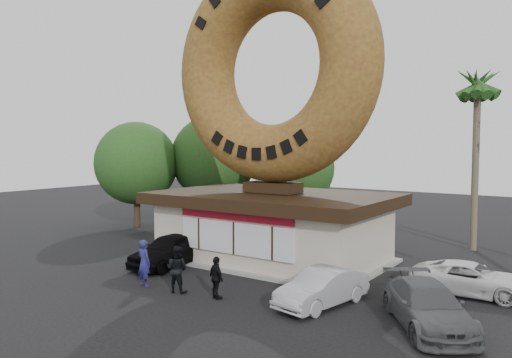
{
  "coord_description": "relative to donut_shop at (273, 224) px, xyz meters",
  "views": [
    {
      "loc": [
        13.03,
        -14.06,
        5.62
      ],
      "look_at": [
        0.41,
        4.0,
        4.08
      ],
      "focal_mm": 35.0,
      "sensor_mm": 36.0,
      "label": 1
    }
  ],
  "objects": [
    {
      "name": "ground",
      "position": [
        0.0,
        -5.98,
        -1.77
      ],
      "size": [
        90.0,
        90.0,
        0.0
      ],
      "primitive_type": "plane",
      "color": "black",
      "rests_on": "ground"
    },
    {
      "name": "donut_shop",
      "position": [
        0.0,
        0.0,
        0.0
      ],
      "size": [
        11.2,
        7.2,
        3.8
      ],
      "color": "beige",
      "rests_on": "ground"
    },
    {
      "name": "giant_donut",
      "position": [
        0.0,
        0.02,
        7.43
      ],
      "size": [
        10.79,
        2.75,
        10.79
      ],
      "primitive_type": "torus",
      "rotation": [
        1.57,
        0.0,
        0.0
      ],
      "color": "olive",
      "rests_on": "donut_shop"
    },
    {
      "name": "tree_west",
      "position": [
        -9.5,
        7.02,
        2.87
      ],
      "size": [
        6.0,
        6.0,
        7.65
      ],
      "color": "#473321",
      "rests_on": "ground"
    },
    {
      "name": "tree_mid",
      "position": [
        -4.0,
        9.02,
        2.25
      ],
      "size": [
        5.2,
        5.2,
        6.63
      ],
      "color": "#473321",
      "rests_on": "ground"
    },
    {
      "name": "tree_far",
      "position": [
        -13.0,
        3.02,
        2.56
      ],
      "size": [
        5.6,
        5.6,
        7.14
      ],
      "color": "#473321",
      "rests_on": "ground"
    },
    {
      "name": "palm_near",
      "position": [
        7.5,
        8.02,
        6.65
      ],
      "size": [
        2.6,
        2.6,
        9.75
      ],
      "color": "#726651",
      "rests_on": "ground"
    },
    {
      "name": "street_lamp",
      "position": [
        -1.86,
        10.02,
        2.72
      ],
      "size": [
        2.11,
        0.2,
        8.0
      ],
      "color": "#59595E",
      "rests_on": "ground"
    },
    {
      "name": "person_left",
      "position": [
        -1.74,
        -6.65,
        -0.84
      ],
      "size": [
        0.73,
        0.52,
        1.86
      ],
      "primitive_type": "imported",
      "rotation": [
        0.0,
        0.0,
        3.02
      ],
      "color": "navy",
      "rests_on": "ground"
    },
    {
      "name": "person_center",
      "position": [
        -0.1,
        -6.49,
        -0.87
      ],
      "size": [
        0.99,
        0.84,
        1.79
      ],
      "primitive_type": "imported",
      "rotation": [
        0.0,
        0.0,
        3.34
      ],
      "color": "black",
      "rests_on": "ground"
    },
    {
      "name": "person_right",
      "position": [
        1.66,
        -6.29,
        -0.99
      ],
      "size": [
        0.99,
        0.71,
        1.56
      ],
      "primitive_type": "imported",
      "rotation": [
        0.0,
        0.0,
        2.73
      ],
      "color": "black",
      "rests_on": "ground"
    },
    {
      "name": "car_black",
      "position": [
        -3.23,
        -3.69,
        -1.02
      ],
      "size": [
        2.0,
        4.48,
        1.5
      ],
      "primitive_type": "imported",
      "rotation": [
        0.0,
        0.0,
        0.05
      ],
      "color": "black",
      "rests_on": "ground"
    },
    {
      "name": "car_silver",
      "position": [
        5.16,
        -4.77,
        -1.13
      ],
      "size": [
        2.05,
        4.05,
        1.27
      ],
      "primitive_type": "imported",
      "rotation": [
        0.0,
        0.0,
        -0.19
      ],
      "color": "#B3B3B8",
      "rests_on": "ground"
    },
    {
      "name": "car_grey",
      "position": [
        8.76,
        -4.75,
        -1.09
      ],
      "size": [
        4.21,
        4.88,
        1.35
      ],
      "primitive_type": "imported",
      "rotation": [
        0.0,
        0.0,
        0.61
      ],
      "color": "#515356",
      "rests_on": "ground"
    },
    {
      "name": "car_white",
      "position": [
        9.14,
        -0.43,
        -1.17
      ],
      "size": [
        4.38,
        2.15,
        1.2
      ],
      "primitive_type": "imported",
      "rotation": [
        0.0,
        0.0,
        1.61
      ],
      "color": "silver",
      "rests_on": "ground"
    }
  ]
}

